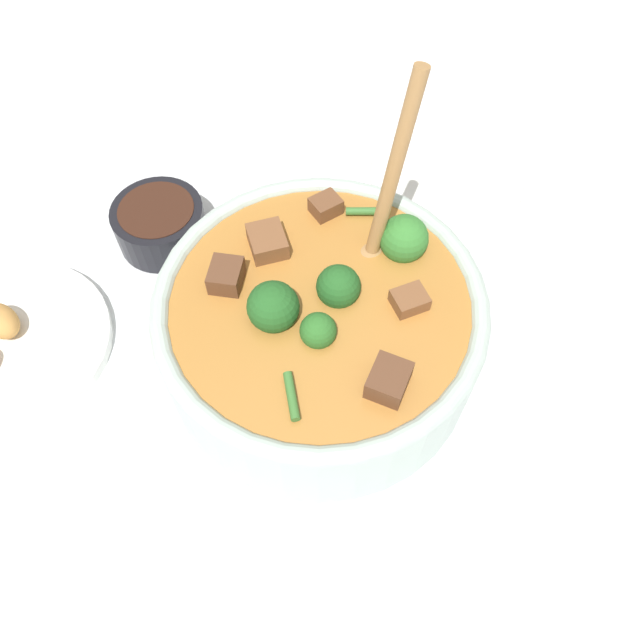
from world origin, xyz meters
TOP-DOWN VIEW (x-y plane):
  - ground_plane at (0.00, 0.00)m, footprint 4.00×4.00m
  - stew_bowl at (0.00, 0.00)m, footprint 0.28×0.28m
  - condiment_bowl at (-0.06, 0.21)m, footprint 0.09×0.09m
  - empty_plate at (0.23, 0.10)m, footprint 0.19×0.19m
  - food_plate at (-0.24, 0.17)m, footprint 0.19×0.19m

SIDE VIEW (x-z plane):
  - ground_plane at x=0.00m, z-range 0.00..0.00m
  - empty_plate at x=0.23m, z-range 0.00..0.02m
  - food_plate at x=-0.24m, z-range -0.01..0.03m
  - condiment_bowl at x=-0.06m, z-range 0.00..0.05m
  - stew_bowl at x=0.00m, z-range -0.07..0.18m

